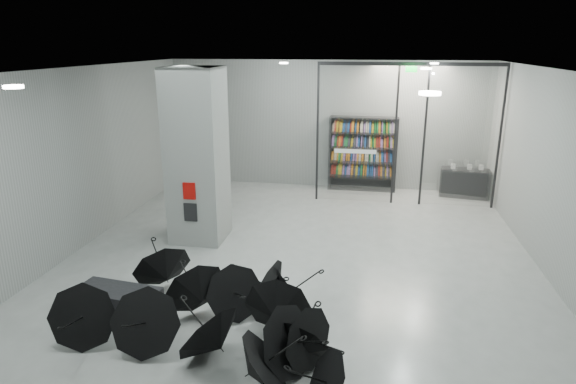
% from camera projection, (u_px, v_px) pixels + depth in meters
% --- Properties ---
extents(room, '(14.00, 14.02, 4.01)m').
position_uv_depth(room, '(291.00, 139.00, 8.79)').
color(room, gray).
rests_on(room, ground).
extents(column, '(1.20, 1.20, 4.00)m').
position_uv_depth(column, '(197.00, 156.00, 11.31)').
color(column, slate).
rests_on(column, ground).
extents(fire_cabinet, '(0.28, 0.04, 0.38)m').
position_uv_depth(fire_cabinet, '(189.00, 191.00, 10.91)').
color(fire_cabinet, '#A50A07').
rests_on(fire_cabinet, column).
extents(info_panel, '(0.30, 0.03, 0.42)m').
position_uv_depth(info_panel, '(190.00, 212.00, 11.06)').
color(info_panel, black).
rests_on(info_panel, column).
extents(exit_sign, '(0.30, 0.06, 0.15)m').
position_uv_depth(exit_sign, '(411.00, 69.00, 13.13)').
color(exit_sign, '#0CE533').
rests_on(exit_sign, room).
extents(glass_partition, '(5.06, 0.08, 4.00)m').
position_uv_depth(glass_partition, '(406.00, 129.00, 13.79)').
color(glass_partition, silver).
rests_on(glass_partition, ground).
extents(bench, '(1.51, 0.80, 0.46)m').
position_uv_depth(bench, '(118.00, 302.00, 8.47)').
color(bench, black).
rests_on(bench, ground).
extents(bookshelf, '(2.11, 0.45, 2.32)m').
position_uv_depth(bookshelf, '(363.00, 154.00, 15.46)').
color(bookshelf, black).
rests_on(bookshelf, ground).
extents(shop_counter, '(1.50, 0.79, 0.86)m').
position_uv_depth(shop_counter, '(465.00, 183.00, 14.93)').
color(shop_counter, black).
rests_on(shop_counter, ground).
extents(umbrella_cluster, '(5.10, 3.87, 1.32)m').
position_uv_depth(umbrella_cluster, '(230.00, 323.00, 7.65)').
color(umbrella_cluster, black).
rests_on(umbrella_cluster, ground).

